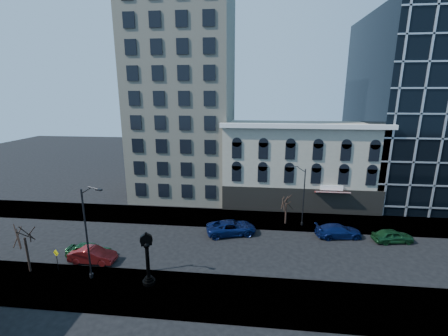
# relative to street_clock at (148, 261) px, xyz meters

# --- Properties ---
(ground) EXTENTS (160.00, 160.00, 0.00)m
(ground) POSITION_rel_street_clock_xyz_m (3.44, 7.03, -2.35)
(ground) COLOR black
(ground) RESTS_ON ground
(sidewalk_far) EXTENTS (160.00, 6.00, 0.12)m
(sidewalk_far) POSITION_rel_street_clock_xyz_m (3.44, 15.03, -2.29)
(sidewalk_far) COLOR gray
(sidewalk_far) RESTS_ON ground
(sidewalk_near) EXTENTS (160.00, 6.00, 0.12)m
(sidewalk_near) POSITION_rel_street_clock_xyz_m (3.44, -0.97, -2.29)
(sidewalk_near) COLOR gray
(sidewalk_near) RESTS_ON ground
(cream_tower) EXTENTS (15.90, 15.40, 42.50)m
(cream_tower) POSITION_rel_street_clock_xyz_m (-2.67, 25.91, 16.97)
(cream_tower) COLOR beige
(cream_tower) RESTS_ON ground
(victorian_row) EXTENTS (22.60, 11.19, 12.50)m
(victorian_row) POSITION_rel_street_clock_xyz_m (15.45, 22.92, 3.65)
(victorian_row) COLOR #AAA18C
(victorian_row) RESTS_ON ground
(glass_office) EXTENTS (20.00, 20.15, 28.00)m
(glass_office) POSITION_rel_street_clock_xyz_m (35.44, 27.93, 11.65)
(glass_office) COLOR black
(glass_office) RESTS_ON ground
(street_clock) EXTENTS (1.12, 1.12, 4.93)m
(street_clock) POSITION_rel_street_clock_xyz_m (0.00, 0.00, 0.00)
(street_clock) COLOR black
(street_clock) RESTS_ON sidewalk_near
(street_lamp_near) EXTENTS (2.28, 0.79, 8.94)m
(street_lamp_near) POSITION_rel_street_clock_xyz_m (-4.86, 0.11, 4.52)
(street_lamp_near) COLOR black
(street_lamp_near) RESTS_ON sidewalk_near
(street_lamp_far) EXTENTS (1.98, 0.66, 7.76)m
(street_lamp_far) POSITION_rel_street_clock_xyz_m (14.55, 13.86, 3.63)
(street_lamp_far) COLOR black
(street_lamp_far) RESTS_ON sidewalk_far
(bare_tree_near) EXTENTS (3.20, 3.20, 5.50)m
(bare_tree_near) POSITION_rel_street_clock_xyz_m (-11.79, 0.62, 1.92)
(bare_tree_near) COLOR black
(bare_tree_near) RESTS_ON sidewalk_near
(bare_tree_far) EXTENTS (2.52, 2.52, 4.33)m
(bare_tree_far) POSITION_rel_street_clock_xyz_m (13.07, 13.98, 1.03)
(bare_tree_far) COLOR black
(bare_tree_far) RESTS_ON sidewalk_far
(warning_sign) EXTENTS (0.68, 0.26, 2.16)m
(warning_sign) POSITION_rel_street_clock_xyz_m (-9.24, 1.03, -0.74)
(warning_sign) COLOR black
(warning_sign) RESTS_ON sidewalk_near
(car_near_a) EXTENTS (4.52, 1.85, 1.53)m
(car_near_a) POSITION_rel_street_clock_xyz_m (-7.65, 3.70, -1.58)
(car_near_a) COLOR #143F1E
(car_near_a) RESTS_ON ground
(car_near_b) EXTENTS (4.57, 1.60, 1.50)m
(car_near_b) POSITION_rel_street_clock_xyz_m (-6.82, 2.94, -1.60)
(car_near_b) COLOR maroon
(car_near_b) RESTS_ON ground
(car_far_a) EXTENTS (6.45, 4.28, 1.65)m
(car_far_a) POSITION_rel_street_clock_xyz_m (6.38, 10.50, -1.53)
(car_far_a) COLOR #0C194C
(car_far_a) RESTS_ON ground
(car_far_b) EXTENTS (5.55, 2.90, 1.54)m
(car_far_b) POSITION_rel_street_clock_xyz_m (18.89, 11.08, -1.58)
(car_far_b) COLOR #0C194C
(car_far_b) RESTS_ON ground
(car_far_c) EXTENTS (4.64, 2.47, 1.50)m
(car_far_c) POSITION_rel_street_clock_xyz_m (24.66, 10.49, -1.60)
(car_far_c) COLOR #143F1E
(car_far_c) RESTS_ON ground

